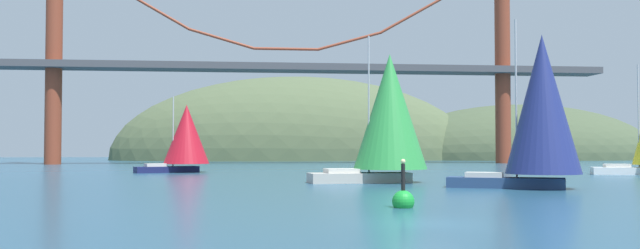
# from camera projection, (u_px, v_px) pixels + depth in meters

# --- Properties ---
(ground_plane) EXTENTS (360.00, 360.00, 0.00)m
(ground_plane) POSITION_uv_depth(u_px,v_px,m) (430.00, 224.00, 26.32)
(ground_plane) COLOR navy
(headland_center) EXTENTS (87.12, 44.00, 39.38)m
(headland_center) POSITION_uv_depth(u_px,v_px,m) (297.00, 160.00, 160.99)
(headland_center) COLOR #4C5B3D
(headland_center) RESTS_ON ground_plane
(headland_right) EXTENTS (68.96, 44.00, 26.87)m
(headland_right) POSITION_uv_depth(u_px,v_px,m) (520.00, 159.00, 166.95)
(headland_right) COLOR #425138
(headland_right) RESTS_ON ground_plane
(suspension_bridge) EXTENTS (116.24, 6.00, 40.28)m
(suspension_bridge) POSITION_uv_depth(u_px,v_px,m) (286.00, 60.00, 121.33)
(suspension_bridge) COLOR brown
(suspension_bridge) RESTS_ON ground_plane
(sailboat_navy_sail) EXTENTS (10.10, 7.31, 12.26)m
(sailboat_navy_sail) POSITION_uv_depth(u_px,v_px,m) (540.00, 108.00, 48.63)
(sailboat_navy_sail) COLOR navy
(sailboat_navy_sail) RESTS_ON ground_plane
(sailboat_green_sail) EXTENTS (10.50, 6.89, 12.36)m
(sailboat_green_sail) POSITION_uv_depth(u_px,v_px,m) (388.00, 115.00, 57.41)
(sailboat_green_sail) COLOR #B7B2A8
(sailboat_green_sail) RESTS_ON ground_plane
(sailboat_crimson_sail) EXTENTS (9.45, 7.05, 8.93)m
(sailboat_crimson_sail) POSITION_uv_depth(u_px,v_px,m) (185.00, 136.00, 80.30)
(sailboat_crimson_sail) COLOR #191E4C
(sailboat_crimson_sail) RESTS_ON ground_plane
(channel_buoy) EXTENTS (1.10, 1.10, 2.64)m
(channel_buoy) POSITION_uv_depth(u_px,v_px,m) (403.00, 200.00, 33.31)
(channel_buoy) COLOR green
(channel_buoy) RESTS_ON ground_plane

